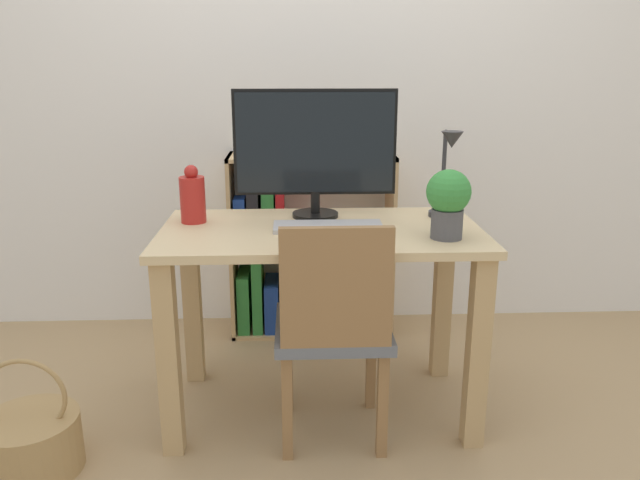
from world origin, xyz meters
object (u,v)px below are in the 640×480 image
Objects in this scene: potted_plant at (448,200)px; basket at (31,442)px; monitor at (315,146)px; desk_lamp at (448,166)px; vase at (193,197)px; bookshelf at (282,251)px; keyboard at (328,227)px; chair at (334,325)px.

potted_plant is 0.58× the size of basket.
desk_lamp is at bearing -8.93° from monitor.
monitor is 2.85× the size of vase.
potted_plant is 0.27× the size of bookshelf.
monitor is 0.33m from keyboard.
potted_plant is 0.58m from chair.
monitor reaches higher than chair.
potted_plant is at bearing 11.02° from chair.
vase is at bearing 179.39° from desk_lamp.
vase is 0.53× the size of basket.
desk_lamp reaches higher than vase.
basket is (-1.40, -0.20, -0.76)m from potted_plant.
basket is at bearing -126.52° from bookshelf.
desk_lamp reaches higher than keyboard.
bookshelf reaches higher than chair.
monitor is 0.84m from bookshelf.
potted_plant is (0.44, -0.33, -0.14)m from monitor.
monitor is 0.50m from vase.
monitor reaches higher than desk_lamp.
keyboard is 0.96× the size of basket.
potted_plant is at bearing -19.42° from keyboard.
monitor reaches higher than keyboard.
desk_lamp is 0.83× the size of basket.
chair is at bearing -33.00° from vase.
potted_plant is at bearing -57.37° from bookshelf.
basket is at bearing -151.39° from monitor.
bookshelf is at bearing 103.87° from monitor.
monitor reaches higher than basket.
desk_lamp reaches higher than potted_plant.
potted_plant is at bearing -36.70° from monitor.
chair is (0.51, -0.33, -0.38)m from vase.
chair is at bearing -83.16° from monitor.
vase is 0.91× the size of potted_plant.
potted_plant is at bearing 8.09° from basket.
potted_plant reaches higher than chair.
keyboard is 0.36m from chair.
vase is 0.72m from chair.
basket is at bearing -172.07° from chair.
bookshelf is at bearing 63.95° from vase.
chair is (-0.39, -0.07, -0.42)m from potted_plant.
basket is at bearing -171.91° from potted_plant.
keyboard is at bearing -166.52° from desk_lamp.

